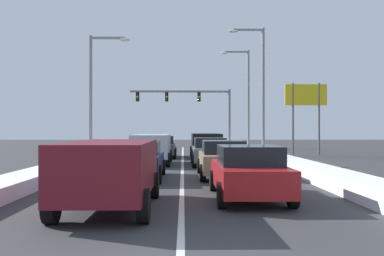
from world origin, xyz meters
name	(u,v)px	position (x,y,z in m)	size (l,w,h in m)	color
ground_plane	(182,170)	(0.00, 16.33, 0.00)	(120.00, 120.00, 0.00)	#333335
lane_stripe_between_right_lane_and_center_lane	(183,163)	(0.00, 20.41, 0.00)	(0.14, 44.90, 0.01)	silver
snow_bank_right_shoulder	(273,158)	(5.30, 20.41, 0.27)	(1.31, 44.90, 0.53)	white
snow_bank_left_shoulder	(91,159)	(-5.30, 20.41, 0.23)	(1.41, 44.90, 0.46)	white
sedan_red_right_lane_nearest	(248,172)	(1.89, 7.58, 0.76)	(2.00, 4.50, 1.51)	maroon
sedan_tan_right_lane_second	(223,159)	(1.67, 13.11, 0.76)	(2.00, 4.50, 1.51)	#937F60
sedan_gray_right_lane_third	(210,151)	(1.49, 18.92, 0.76)	(2.00, 4.50, 1.51)	slate
suv_black_right_lane_fourth	(206,143)	(1.62, 25.40, 1.02)	(2.16, 4.90, 1.67)	black
suv_maroon_center_lane_nearest	(111,168)	(-1.74, 6.04, 1.02)	(2.16, 4.90, 1.67)	maroon
sedan_navy_center_lane_second	(138,160)	(-1.74, 12.52, 0.76)	(2.00, 4.50, 1.51)	navy
suv_silver_center_lane_third	(152,146)	(-1.73, 19.60, 1.02)	(2.16, 4.90, 1.67)	#B7BABF
sedan_charcoal_center_lane_fourth	(162,147)	(-1.45, 25.45, 0.76)	(2.00, 4.50, 1.51)	#38383D
traffic_light_gantry	(194,103)	(1.18, 40.81, 4.72)	(10.60, 0.47, 6.20)	slate
street_lamp_right_near	(259,81)	(5.51, 26.53, 5.50)	(2.66, 0.36, 9.33)	gray
street_lamp_right_mid	(245,91)	(5.66, 34.70, 5.43)	(2.66, 0.36, 9.20)	gray
street_lamp_left_mid	(96,85)	(-5.55, 23.22, 4.80)	(2.66, 0.36, 8.00)	gray
roadside_sign_right	(306,102)	(9.39, 28.06, 4.02)	(3.20, 0.16, 5.50)	#59595B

